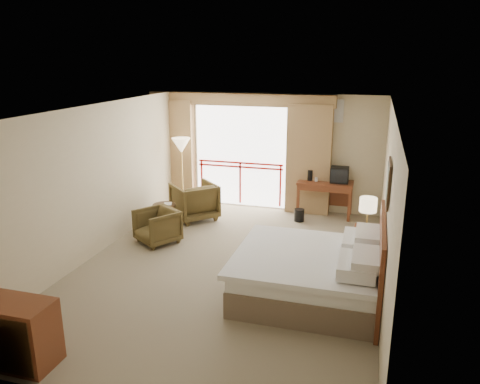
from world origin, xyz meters
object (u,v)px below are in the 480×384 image
(table_lamp, at_px, (368,205))
(tv, at_px, (340,175))
(wastebasket, at_px, (299,215))
(floor_lamp, at_px, (181,148))
(armchair_far, at_px, (195,218))
(nightstand, at_px, (365,244))
(armchair_near, at_px, (158,242))
(side_table, at_px, (164,212))
(dresser, at_px, (6,331))
(desk, at_px, (325,188))
(bed, at_px, (312,273))

(table_lamp, height_order, tv, tv)
(wastebasket, distance_m, floor_lamp, 3.11)
(armchair_far, bearing_deg, nightstand, 115.98)
(armchair_near, xyz_separation_m, side_table, (-0.20, 0.75, 0.36))
(dresser, bearing_deg, side_table, 91.92)
(desk, height_order, tv, tv)
(tv, height_order, floor_lamp, floor_lamp)
(table_lamp, bearing_deg, side_table, 174.14)
(armchair_far, distance_m, side_table, 0.92)
(side_table, relative_size, floor_lamp, 0.31)
(armchair_far, xyz_separation_m, dresser, (-0.24, -5.38, 0.40))
(nightstand, distance_m, armchair_near, 3.92)
(nightstand, distance_m, desk, 2.52)
(wastebasket, xyz_separation_m, floor_lamp, (-2.81, 0.13, 1.32))
(armchair_near, bearing_deg, bed, 11.74)
(nightstand, xyz_separation_m, armchair_near, (-3.90, -0.28, -0.30))
(side_table, xyz_separation_m, floor_lamp, (-0.16, 1.37, 1.10))
(wastebasket, height_order, side_table, side_table)
(table_lamp, relative_size, floor_lamp, 0.31)
(tv, xyz_separation_m, armchair_near, (-3.23, -2.53, -0.98))
(table_lamp, bearing_deg, wastebasket, 131.02)
(floor_lamp, relative_size, dresser, 1.42)
(side_table, height_order, dresser, dresser)
(bed, xyz_separation_m, armchair_near, (-3.17, 1.29, -0.38))
(armchair_near, relative_size, dresser, 0.61)
(dresser, bearing_deg, armchair_far, 87.69)
(armchair_far, height_order, dresser, dresser)
(nightstand, height_order, armchair_near, nightstand)
(armchair_near, height_order, floor_lamp, floor_lamp)
(table_lamp, height_order, side_table, table_lamp)
(table_lamp, xyz_separation_m, armchair_near, (-3.90, -0.33, -1.01))
(floor_lamp, distance_m, dresser, 6.09)
(tv, bearing_deg, nightstand, -80.49)
(side_table, distance_m, floor_lamp, 1.76)
(bed, relative_size, floor_lamp, 1.25)
(floor_lamp, bearing_deg, desk, 8.08)
(table_lamp, relative_size, tv, 1.36)
(wastebasket, distance_m, armchair_near, 3.16)
(wastebasket, distance_m, side_table, 2.93)
(wastebasket, xyz_separation_m, armchair_near, (-2.45, -1.99, -0.14))
(bed, height_order, armchair_far, bed)
(nightstand, bearing_deg, dresser, -131.88)
(table_lamp, relative_size, armchair_far, 0.59)
(table_lamp, relative_size, armchair_near, 0.72)
(table_lamp, height_order, floor_lamp, floor_lamp)
(desk, height_order, dresser, desk)
(wastebasket, bearing_deg, armchair_far, -167.98)
(armchair_far, bearing_deg, dresser, 41.65)
(floor_lamp, bearing_deg, wastebasket, -2.55)
(armchair_near, bearing_deg, desk, 75.24)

